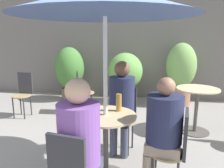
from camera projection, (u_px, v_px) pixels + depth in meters
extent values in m
cube|color=slate|center=(129.00, 40.00, 5.60)|extent=(10.00, 0.06, 3.00)
cylinder|color=#514C47|center=(106.00, 147.00, 2.40)|extent=(0.06, 0.06, 0.72)
cylinder|color=#CCB284|center=(106.00, 116.00, 2.32)|extent=(0.66, 0.66, 0.02)
cylinder|color=#514C47|center=(194.00, 131.00, 3.68)|extent=(0.47, 0.47, 0.01)
cylinder|color=#514C47|center=(196.00, 111.00, 3.61)|extent=(0.06, 0.06, 0.72)
cylinder|color=#CCB284|center=(198.00, 89.00, 3.53)|extent=(0.68, 0.68, 0.02)
cube|color=#2D2D33|center=(66.00, 164.00, 1.58)|extent=(0.31, 0.08, 0.44)
cylinder|color=#997F56|center=(167.00, 152.00, 2.18)|extent=(0.36, 0.36, 0.02)
cylinder|color=#2D2D33|center=(178.00, 168.00, 2.30)|extent=(0.02, 0.02, 0.42)
cylinder|color=#2D2D33|center=(156.00, 164.00, 2.37)|extent=(0.02, 0.02, 0.42)
cube|color=#2D2D33|center=(186.00, 134.00, 2.08)|extent=(0.08, 0.31, 0.44)
cylinder|color=#997F56|center=(122.00, 121.00, 2.99)|extent=(0.36, 0.36, 0.02)
cylinder|color=#2D2D33|center=(132.00, 134.00, 3.11)|extent=(0.02, 0.02, 0.42)
cylinder|color=#2D2D33|center=(117.00, 132.00, 3.18)|extent=(0.02, 0.02, 0.42)
cylinder|color=#2D2D33|center=(128.00, 141.00, 2.89)|extent=(0.02, 0.02, 0.42)
cylinder|color=#2D2D33|center=(111.00, 139.00, 2.96)|extent=(0.02, 0.02, 0.42)
cube|color=#2D2D33|center=(126.00, 102.00, 3.09)|extent=(0.31, 0.08, 0.44)
cylinder|color=#997F56|center=(86.00, 93.00, 4.55)|extent=(0.36, 0.36, 0.02)
cylinder|color=#2D2D33|center=(80.00, 102.00, 4.69)|extent=(0.02, 0.02, 0.42)
cylinder|color=#2D2D33|center=(81.00, 105.00, 4.46)|extent=(0.02, 0.02, 0.42)
cylinder|color=#2D2D33|center=(91.00, 101.00, 4.73)|extent=(0.02, 0.02, 0.42)
cylinder|color=#2D2D33|center=(92.00, 104.00, 4.51)|extent=(0.02, 0.02, 0.42)
cube|color=#2D2D33|center=(77.00, 82.00, 4.48)|extent=(0.14, 0.30, 0.44)
cylinder|color=#997F56|center=(21.00, 96.00, 4.31)|extent=(0.36, 0.36, 0.02)
cylinder|color=#2D2D33|center=(31.00, 105.00, 4.44)|extent=(0.02, 0.02, 0.42)
cylinder|color=#2D2D33|center=(21.00, 104.00, 4.49)|extent=(0.02, 0.02, 0.42)
cylinder|color=#2D2D33|center=(24.00, 109.00, 4.21)|extent=(0.02, 0.02, 0.42)
cylinder|color=#2D2D33|center=(13.00, 108.00, 4.26)|extent=(0.02, 0.02, 0.42)
cube|color=#2D2D33|center=(25.00, 83.00, 4.41)|extent=(0.31, 0.05, 0.44)
cylinder|color=#7A4C9E|center=(79.00, 134.00, 1.74)|extent=(0.34, 0.34, 0.51)
sphere|color=#DBAD89|center=(77.00, 91.00, 1.67)|extent=(0.20, 0.20, 0.20)
cylinder|color=gray|center=(150.00, 165.00, 2.35)|extent=(0.11, 0.11, 0.42)
cube|color=gray|center=(163.00, 146.00, 2.18)|extent=(0.38, 0.35, 0.11)
cylinder|color=#232847|center=(164.00, 119.00, 2.12)|extent=(0.35, 0.35, 0.47)
sphere|color=#9E7051|center=(166.00, 86.00, 2.05)|extent=(0.17, 0.17, 0.17)
cylinder|color=#42475B|center=(113.00, 141.00, 2.90)|extent=(0.10, 0.10, 0.42)
cylinder|color=#42475B|center=(124.00, 142.00, 2.86)|extent=(0.10, 0.10, 0.42)
cube|color=#42475B|center=(122.00, 118.00, 2.94)|extent=(0.33, 0.36, 0.10)
cylinder|color=#232847|center=(122.00, 96.00, 2.87)|extent=(0.33, 0.33, 0.52)
sphere|color=brown|center=(122.00, 69.00, 2.80)|extent=(0.20, 0.20, 0.20)
cylinder|color=#B28433|center=(119.00, 103.00, 2.42)|extent=(0.06, 0.06, 0.19)
cylinder|color=beige|center=(94.00, 113.00, 2.15)|extent=(0.07, 0.07, 0.15)
cylinder|color=brown|center=(71.00, 94.00, 5.57)|extent=(0.44, 0.44, 0.30)
ellipsoid|color=#427533|center=(70.00, 68.00, 5.43)|extent=(0.72, 0.72, 1.03)
cylinder|color=#47423D|center=(125.00, 96.00, 5.27)|extent=(0.46, 0.46, 0.35)
ellipsoid|color=#609947|center=(125.00, 71.00, 5.14)|extent=(0.81, 0.81, 0.86)
cylinder|color=#93664C|center=(179.00, 96.00, 5.16)|extent=(0.50, 0.50, 0.41)
ellipsoid|color=#709E51|center=(181.00, 66.00, 5.01)|extent=(0.68, 0.68, 1.04)
cylinder|color=silver|center=(105.00, 90.00, 2.26)|extent=(0.04, 0.04, 2.04)
cone|color=#3D5184|center=(105.00, 1.00, 2.08)|extent=(1.80, 1.80, 0.28)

